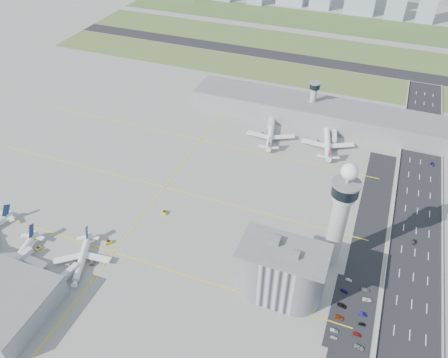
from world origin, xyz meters
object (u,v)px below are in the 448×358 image
(airplane_far_a, at_px, (271,131))
(car_lot_6, at_px, (359,347))
(jet_bridge_near_1, at_px, (10,268))
(car_lot_11, at_px, (365,289))
(car_lot_2, at_px, (339,318))
(car_lot_3, at_px, (342,305))
(airplane_near_c, at_px, (81,257))
(car_lot_10, at_px, (367,300))
(tug_0, at_px, (33,238))
(tug_1, at_px, (38,248))
(car_lot_7, at_px, (357,334))
(jet_bridge_far_1, at_px, (334,132))
(car_lot_9, at_px, (362,314))
(jet_bridge_far_0, at_px, (271,120))
(tug_3, at_px, (164,212))
(airplane_near_b, at_px, (15,257))
(car_hw_1, at_px, (414,242))
(car_lot_4, at_px, (344,291))
(car_lot_1, at_px, (334,330))
(tug_5, at_px, (329,156))
(admin_building, at_px, (281,272))
(secondary_tower, at_px, (313,98))
(airplane_far_b, at_px, (328,139))
(car_hw_2, at_px, (432,164))
(control_tower, at_px, (340,212))
(tug_2, at_px, (109,242))
(car_lot_8, at_px, (362,324))
(car_lot_5, at_px, (349,280))
(car_hw_4, at_px, (415,119))
(jet_bridge_near_2, at_px, (57,285))
(tug_4, at_px, (276,137))

(airplane_far_a, xyz_separation_m, car_lot_6, (86.18, -150.82, -5.43))
(jet_bridge_near_1, xyz_separation_m, car_lot_11, (175.50, 55.37, -2.24))
(car_lot_2, relative_size, car_lot_3, 0.97)
(airplane_near_c, distance_m, car_lot_10, 148.95)
(airplane_near_c, relative_size, tug_0, 11.15)
(airplane_near_c, height_order, tug_1, airplane_near_c)
(car_lot_7, bearing_deg, jet_bridge_far_1, 19.09)
(car_lot_9, xyz_separation_m, car_lot_10, (0.99, 9.32, -0.02))
(jet_bridge_far_0, distance_m, car_lot_6, 194.17)
(jet_bridge_far_0, distance_m, car_lot_2, 178.31)
(tug_3, distance_m, car_lot_7, 127.44)
(airplane_near_b, bearing_deg, jet_bridge_near_1, -5.58)
(car_lot_7, xyz_separation_m, car_lot_11, (0.25, 27.12, 0.06))
(airplane_near_c, distance_m, jet_bridge_far_0, 182.58)
(jet_bridge_far_0, distance_m, tug_3, 127.57)
(jet_bridge_far_0, xyz_separation_m, car_hw_1, (112.17, -94.27, -2.22))
(airplane_near_c, xyz_separation_m, car_lot_4, (134.37, 32.11, -4.48))
(tug_3, height_order, car_lot_1, tug_3)
(tug_5, relative_size, car_lot_1, 0.92)
(admin_building, distance_m, car_hw_1, 87.46)
(jet_bridge_far_0, bearing_deg, secondary_tower, 112.74)
(car_lot_10, bearing_deg, car_lot_3, 115.83)
(airplane_near_b, relative_size, airplane_far_b, 0.90)
(airplane_near_b, bearing_deg, secondary_tower, 140.30)
(secondary_tower, bearing_deg, tug_1, -119.68)
(tug_3, height_order, tug_5, tug_3)
(car_hw_2, bearing_deg, control_tower, -121.76)
(car_lot_1, xyz_separation_m, car_lot_2, (0.96, 7.72, -0.01))
(admin_building, distance_m, tug_2, 99.46)
(car_hw_2, bearing_deg, car_lot_6, -107.60)
(control_tower, bearing_deg, car_lot_1, -76.74)
(tug_3, distance_m, car_lot_1, 118.44)
(car_lot_3, bearing_deg, admin_building, 103.66)
(car_lot_10, bearing_deg, car_lot_8, 168.24)
(secondary_tower, height_order, airplane_far_b, secondary_tower)
(control_tower, distance_m, car_lot_5, 37.96)
(car_lot_6, height_order, car_lot_11, car_lot_6)
(control_tower, height_order, airplane_far_b, control_tower)
(airplane_far_a, height_order, car_lot_3, airplane_far_a)
(car_lot_4, height_order, car_hw_4, car_lot_4)
(car_lot_1, relative_size, car_lot_2, 0.86)
(airplane_far_b, bearing_deg, car_hw_2, -99.53)
(car_lot_9, xyz_separation_m, car_hw_4, (15.61, 200.68, -0.08))
(airplane_far_a, distance_m, jet_bridge_near_2, 183.24)
(airplane_near_b, relative_size, airplane_far_a, 0.94)
(car_lot_6, relative_size, car_hw_4, 1.34)
(tug_1, bearing_deg, jet_bridge_far_1, 77.06)
(tug_4, distance_m, car_hw_4, 117.35)
(airplane_far_b, xyz_separation_m, tug_5, (4.20, -12.88, -5.37))
(jet_bridge_near_1, relative_size, car_lot_9, 3.56)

